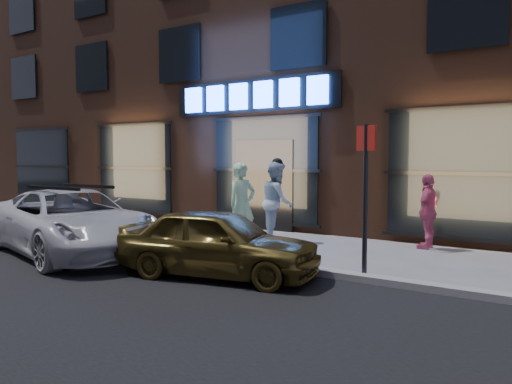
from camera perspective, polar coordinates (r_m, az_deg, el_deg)
ground at (r=10.45m, az=-10.85°, el=-6.82°), size 90.00×90.00×0.00m
curb at (r=10.44m, az=-10.85°, el=-6.50°), size 60.00×0.25×0.12m
storefront_building at (r=17.22m, az=8.48°, el=14.67°), size 30.20×8.28×10.30m
man_bowtie at (r=10.84m, az=-1.61°, el=-1.48°), size 0.64×0.77×1.83m
man_cap at (r=11.60m, az=2.42°, el=-1.07°), size 1.08×1.13×1.85m
passerby at (r=11.23m, az=19.05°, el=-2.10°), size 0.44×0.96×1.59m
white_suv at (r=10.65m, az=-20.34°, el=-3.23°), size 5.11×3.30×1.31m
gold_sedan at (r=8.15m, az=-4.37°, el=-5.76°), size 3.54×1.99×1.14m
sign_post at (r=8.01m, az=12.40°, el=0.62°), size 0.37×0.19×2.46m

